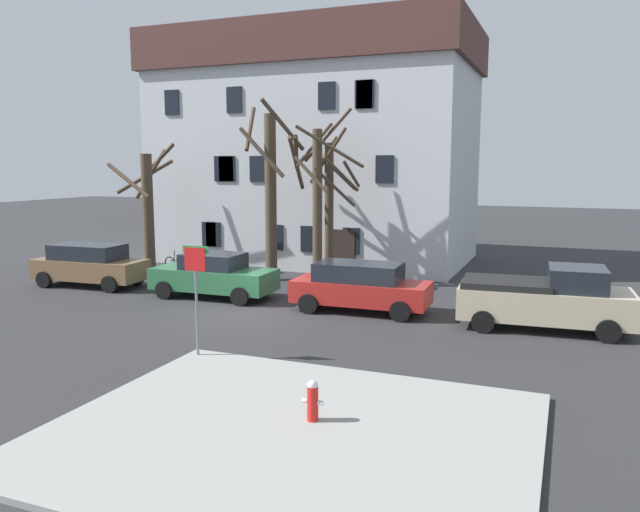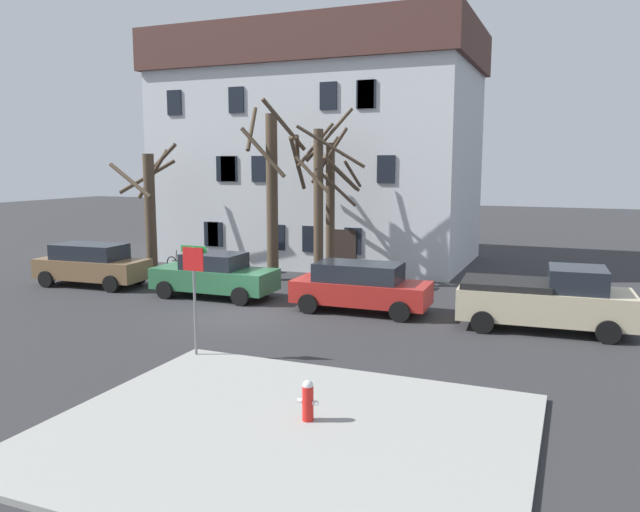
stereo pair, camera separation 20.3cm
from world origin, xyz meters
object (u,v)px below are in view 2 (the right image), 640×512
(pickup_truck_beige, at_px, (546,299))
(street_sign_pole, at_px, (194,281))
(building_main, at_px, (319,147))
(tree_bare_far, at_px, (320,199))
(tree_bare_near, at_px, (150,206))
(car_green_sedan, at_px, (214,275))
(bicycle_leaning, at_px, (180,264))
(car_red_wagon, at_px, (360,286))
(car_brown_wagon, at_px, (92,264))
(tree_bare_end, at_px, (332,205))
(fire_hydrant, at_px, (308,400))
(tree_bare_mid, at_px, (274,188))

(pickup_truck_beige, height_order, street_sign_pole, street_sign_pole)
(building_main, distance_m, tree_bare_far, 7.99)
(tree_bare_near, relative_size, car_green_sedan, 1.26)
(bicycle_leaning, bearing_deg, car_red_wagon, -22.23)
(tree_bare_far, xyz_separation_m, car_green_sedan, (-2.88, -3.53, -2.78))
(tree_bare_near, bearing_deg, car_brown_wagon, -95.30)
(tree_bare_near, distance_m, bicycle_leaning, 3.00)
(tree_bare_far, relative_size, pickup_truck_beige, 1.41)
(tree_bare_end, bearing_deg, fire_hydrant, -70.37)
(tree_bare_far, height_order, fire_hydrant, tree_bare_far)
(tree_bare_near, distance_m, car_green_sedan, 6.98)
(tree_bare_end, xyz_separation_m, car_green_sedan, (-3.05, -4.38, -2.48))
(car_brown_wagon, bearing_deg, building_main, 61.26)
(car_red_wagon, bearing_deg, pickup_truck_beige, -0.74)
(tree_bare_mid, xyz_separation_m, car_brown_wagon, (-6.45, -4.01, -3.08))
(fire_hydrant, relative_size, bicycle_leaning, 0.47)
(tree_bare_end, bearing_deg, tree_bare_near, -174.40)
(tree_bare_end, distance_m, street_sign_pole, 11.16)
(tree_bare_far, xyz_separation_m, bicycle_leaning, (-7.37, 0.60, -3.26))
(building_main, xyz_separation_m, street_sign_pole, (3.72, -17.28, -3.83))
(car_red_wagon, bearing_deg, bicycle_leaning, 157.77)
(tree_bare_mid, relative_size, tree_bare_end, 1.17)
(tree_bare_far, distance_m, street_sign_pole, 10.37)
(tree_bare_end, distance_m, bicycle_leaning, 8.11)
(street_sign_pole, relative_size, bicycle_leaning, 1.73)
(fire_hydrant, bearing_deg, tree_bare_near, 136.28)
(building_main, relative_size, street_sign_pole, 5.42)
(tree_bare_mid, xyz_separation_m, car_red_wagon, (5.34, -4.11, -3.10))
(tree_bare_near, height_order, car_brown_wagon, tree_bare_near)
(car_red_wagon, distance_m, pickup_truck_beige, 5.98)
(fire_hydrant, bearing_deg, tree_bare_end, 109.63)
(car_red_wagon, xyz_separation_m, bicycle_leaning, (-10.36, 4.24, -0.52))
(building_main, xyz_separation_m, car_red_wagon, (5.98, -10.69, -5.02))
(tree_bare_end, bearing_deg, bicycle_leaning, -178.10)
(pickup_truck_beige, bearing_deg, bicycle_leaning, 165.22)
(tree_bare_near, distance_m, tree_bare_end, 8.69)
(building_main, height_order, car_green_sedan, building_main)
(car_brown_wagon, xyz_separation_m, bicycle_leaning, (1.43, 4.13, -0.54))
(tree_bare_near, height_order, fire_hydrant, tree_bare_near)
(car_brown_wagon, xyz_separation_m, car_red_wagon, (11.79, -0.10, -0.03))
(tree_bare_mid, height_order, car_red_wagon, tree_bare_mid)
(car_green_sedan, relative_size, fire_hydrant, 5.87)
(car_green_sedan, distance_m, street_sign_pole, 7.71)
(tree_bare_far, distance_m, car_green_sedan, 5.33)
(tree_bare_near, xyz_separation_m, tree_bare_far, (8.47, 0.00, 0.53))
(tree_bare_mid, distance_m, tree_bare_far, 2.42)
(car_red_wagon, bearing_deg, fire_hydrant, -77.25)
(building_main, xyz_separation_m, tree_bare_near, (-5.48, -7.06, -2.81))
(bicycle_leaning, bearing_deg, fire_hydrant, -47.43)
(tree_bare_far, xyz_separation_m, car_brown_wagon, (-8.80, -3.54, -2.71))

